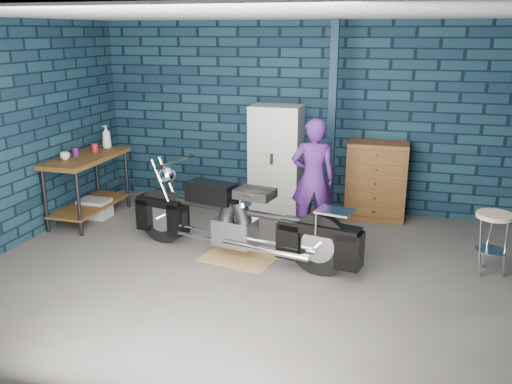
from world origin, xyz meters
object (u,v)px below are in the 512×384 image
person (313,179)px  locker (276,159)px  workbench (89,188)px  storage_bin (95,208)px  shop_stool (491,244)px  tool_chest (376,181)px  motorcycle (240,214)px

person → locker: bearing=-66.7°
person → workbench: bearing=-10.6°
person → storage_bin: size_ratio=3.66×
person → shop_stool: size_ratio=2.20×
person → tool_chest: bearing=-142.9°
tool_chest → storage_bin: bearing=-164.6°
workbench → locker: (2.40, 1.13, 0.32)m
workbench → locker: locker is taller
storage_bin → locker: size_ratio=0.27×
workbench → shop_stool: (5.18, -0.41, -0.11)m
person → tool_chest: 1.20m
tool_chest → locker: bearing=180.0°
workbench → tool_chest: size_ratio=1.29×
workbench → motorcycle: (2.44, -0.72, 0.08)m
motorcycle → locker: bearing=102.4°
workbench → locker: size_ratio=0.91×
workbench → tool_chest: (3.85, 1.13, 0.09)m
person → locker: 1.17m
person → tool_chest: person is taller
person → tool_chest: (0.73, 0.92, -0.22)m
storage_bin → locker: bearing=23.9°
motorcycle → shop_stool: 2.76m
motorcycle → person: bearing=65.3°
workbench → storage_bin: workbench is taller
motorcycle → workbench: bearing=174.7°
workbench → person: size_ratio=0.91×
motorcycle → person: 1.17m
locker → shop_stool: size_ratio=2.21×
workbench → tool_chest: 4.01m
person → shop_stool: 2.19m
tool_chest → shop_stool: tool_chest is taller
locker → storage_bin: bearing=-156.1°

